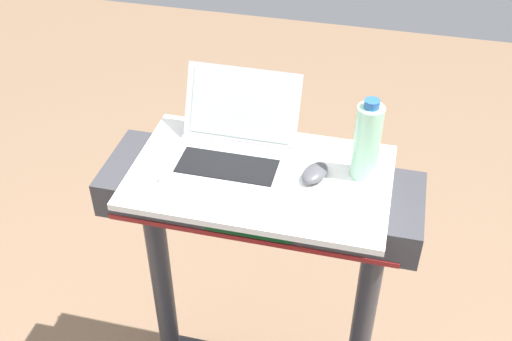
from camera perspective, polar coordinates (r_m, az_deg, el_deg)
desk_board at (r=1.75m, az=0.39°, el=-0.54°), size 0.72×0.44×0.02m
laptop at (r=1.77m, az=-2.08°, el=2.30°), size 0.33×0.31×0.21m
computer_mouse at (r=1.72m, az=5.33°, el=-0.23°), size 0.09×0.11×0.03m
water_bottle at (r=1.69m, az=9.99°, el=2.62°), size 0.07×0.07×0.24m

